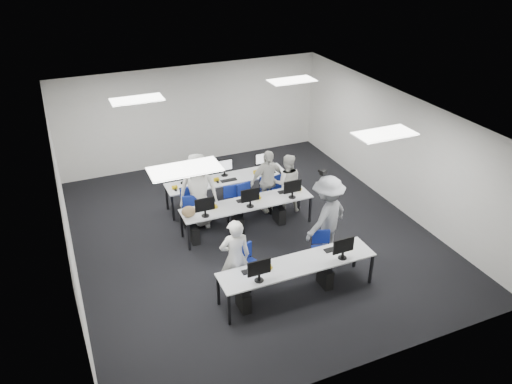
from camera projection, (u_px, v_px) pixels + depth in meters
name	position (u px, v px, depth m)	size (l,w,h in m)	color
room	(250.00, 177.00, 11.29)	(9.00, 9.02, 3.00)	black
ceiling_panels	(250.00, 115.00, 10.58)	(5.20, 4.60, 0.02)	white
desk_front	(298.00, 266.00, 9.74)	(3.20, 0.70, 0.73)	silver
desk_mid	(247.00, 205.00, 11.84)	(3.20, 0.70, 0.73)	silver
desk_back	(227.00, 180.00, 12.97)	(3.20, 0.70, 0.73)	silver
equipment_front	(289.00, 282.00, 9.82)	(2.51, 0.41, 1.19)	#0D29AB
equipment_mid	(240.00, 218.00, 11.92)	(2.91, 0.41, 1.19)	white
equipment_back	(234.00, 189.00, 13.21)	(2.91, 0.41, 1.19)	white
chair_0	(250.00, 272.00, 10.21)	(0.56, 0.58, 0.87)	navy
chair_1	(321.00, 256.00, 10.73)	(0.52, 0.55, 0.82)	navy
chair_2	(194.00, 214.00, 12.17)	(0.59, 0.62, 0.99)	navy
chair_3	(233.00, 208.00, 12.52)	(0.45, 0.48, 0.82)	navy
chair_4	(271.00, 199.00, 12.90)	(0.56, 0.59, 0.90)	navy
chair_5	(191.00, 214.00, 12.24)	(0.51, 0.54, 0.89)	navy
chair_6	(240.00, 201.00, 12.85)	(0.49, 0.53, 0.86)	navy
chair_7	(272.00, 194.00, 13.09)	(0.58, 0.60, 0.94)	navy
handbag	(189.00, 212.00, 11.20)	(0.33, 0.21, 0.27)	olive
student_0	(235.00, 257.00, 9.72)	(0.61, 0.40, 1.68)	silver
student_1	(287.00, 183.00, 12.66)	(0.74, 0.58, 1.53)	silver
student_2	(198.00, 191.00, 11.91)	(0.92, 0.60, 1.88)	silver
student_3	(267.00, 181.00, 12.60)	(0.97, 0.40, 1.65)	silver
photographer	(327.00, 217.00, 10.83)	(1.23, 0.71, 1.91)	gray
dslr_camera	(323.00, 172.00, 10.45)	(0.14, 0.18, 0.10)	black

